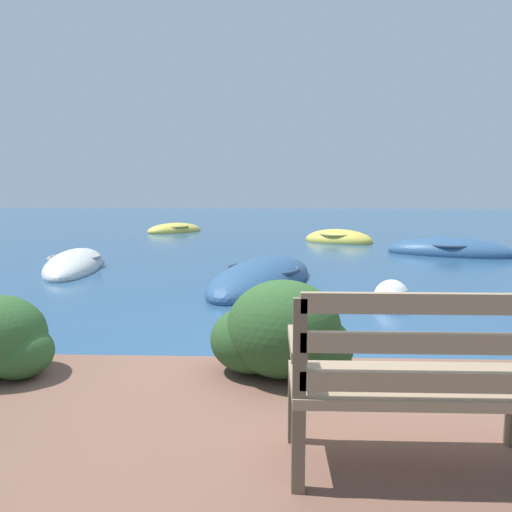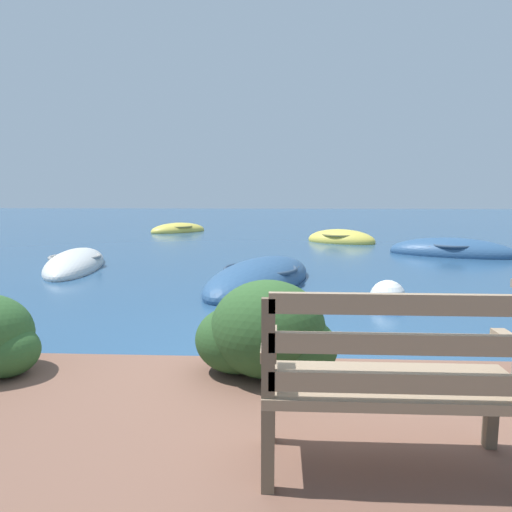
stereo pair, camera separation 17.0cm
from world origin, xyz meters
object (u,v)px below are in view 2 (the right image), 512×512
Objects in this scene: rowboat_outer at (341,240)px; rowboat_nearest at (260,280)px; rowboat_mid at (76,265)px; rowboat_far at (451,252)px; mooring_buoy at (388,298)px; rowboat_distant at (178,230)px; park_bench at (394,379)px.

rowboat_nearest is at bearing -77.50° from rowboat_outer.
rowboat_mid is 8.91m from rowboat_far.
rowboat_mid is 6.47m from mooring_buoy.
rowboat_nearest reaches higher than rowboat_outer.
rowboat_outer is 6.86m from rowboat_distant.
rowboat_far reaches higher than rowboat_distant.
rowboat_nearest is 7.11m from rowboat_outer.
mooring_buoy is at bearing 72.98° from rowboat_distant.
park_bench is 0.37× the size of rowboat_mid.
rowboat_distant is at bearing -178.69° from rowboat_outer.
rowboat_outer is at bearing 87.02° from mooring_buoy.
rowboat_nearest is 1.40× the size of rowboat_outer.
rowboat_mid reaches higher than mooring_buoy.
mooring_buoy is (1.86, -1.31, 0.02)m from rowboat_nearest.
rowboat_nearest is at bearing 67.10° from rowboat_distant.
rowboat_far reaches higher than rowboat_mid.
park_bench reaches higher than rowboat_nearest.
mooring_buoy is at bearing 50.74° from rowboat_mid.
rowboat_outer is at bearing 2.14° from rowboat_nearest.
rowboat_nearest is 1.11× the size of rowboat_far.
rowboat_far is at bearing 92.11° from rowboat_mid.
rowboat_mid is 8.11m from rowboat_outer.
rowboat_nearest is at bearing 61.63° from rowboat_far.
park_bench is 0.35× the size of rowboat_nearest.
rowboat_mid is (-4.80, 7.17, -0.65)m from park_bench.
rowboat_mid is 1.37× the size of rowboat_distant.
rowboat_far is 1.27× the size of rowboat_outer.
rowboat_outer is (-2.37, 2.86, -0.00)m from rowboat_far.
rowboat_far is at bearing 100.20° from rowboat_distant.
mooring_buoy is (-2.79, -5.19, 0.02)m from rowboat_far.
rowboat_distant is (-3.67, 10.15, -0.01)m from rowboat_nearest.
rowboat_mid is 6.15× the size of mooring_buoy.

